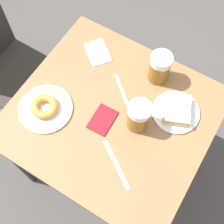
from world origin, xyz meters
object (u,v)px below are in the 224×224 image
at_px(beer_mug_center, 139,116).
at_px(fork, 122,91).
at_px(beer_mug_left, 160,68).
at_px(plate_with_donut, 45,108).
at_px(passport_near_edge, 103,120).
at_px(plate_with_cake, 176,111).
at_px(napkin_folded, 98,52).
at_px(knife, 117,165).

relative_size(beer_mug_center, fork, 1.07).
bearing_deg(beer_mug_center, beer_mug_left, 8.10).
distance_m(plate_with_donut, passport_near_edge, 0.25).
relative_size(plate_with_cake, fork, 1.44).
bearing_deg(napkin_folded, fork, -120.19).
height_order(plate_with_donut, beer_mug_left, beer_mug_left).
bearing_deg(knife, plate_with_donut, 82.53).
bearing_deg(plate_with_cake, beer_mug_center, 138.49).
bearing_deg(knife, napkin_folded, 40.29).
xyz_separation_m(napkin_folded, fork, (-0.12, -0.20, -0.00)).
distance_m(napkin_folded, knife, 0.54).
xyz_separation_m(beer_mug_left, knife, (-0.44, -0.05, -0.07)).
bearing_deg(knife, beer_mug_center, 4.88).
bearing_deg(knife, plate_with_cake, -16.68).
distance_m(plate_with_cake, beer_mug_left, 0.20).
height_order(plate_with_cake, passport_near_edge, plate_with_cake).
distance_m(beer_mug_left, knife, 0.45).
xyz_separation_m(plate_with_donut, knife, (-0.05, -0.38, -0.01)).
bearing_deg(fork, plate_with_cake, -83.54).
bearing_deg(beer_mug_center, fork, 52.70).
height_order(plate_with_donut, passport_near_edge, plate_with_donut).
relative_size(beer_mug_center, knife, 0.79).
xyz_separation_m(beer_mug_center, knife, (-0.20, -0.02, -0.07)).
bearing_deg(passport_near_edge, plate_with_donut, 109.78).
bearing_deg(passport_near_edge, fork, -0.11).
distance_m(beer_mug_left, fork, 0.19).
height_order(napkin_folded, knife, napkin_folded).
distance_m(beer_mug_left, passport_near_edge, 0.33).
distance_m(fork, knife, 0.33).
bearing_deg(plate_with_donut, napkin_folded, -4.99).
height_order(plate_with_cake, knife, plate_with_cake).
bearing_deg(beer_mug_left, knife, -173.33).
bearing_deg(passport_near_edge, napkin_folded, 35.76).
relative_size(plate_with_cake, knife, 1.06).
xyz_separation_m(plate_with_cake, passport_near_edge, (-0.19, 0.25, -0.02)).
relative_size(plate_with_donut, beer_mug_left, 1.54).
height_order(napkin_folded, passport_near_edge, passport_near_edge).
height_order(beer_mug_center, knife, beer_mug_center).
height_order(beer_mug_left, knife, beer_mug_left).
xyz_separation_m(plate_with_cake, beer_mug_left, (0.12, 0.15, 0.06)).
bearing_deg(napkin_folded, beer_mug_left, -84.78).
xyz_separation_m(plate_with_donut, fork, (0.25, -0.23, -0.01)).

